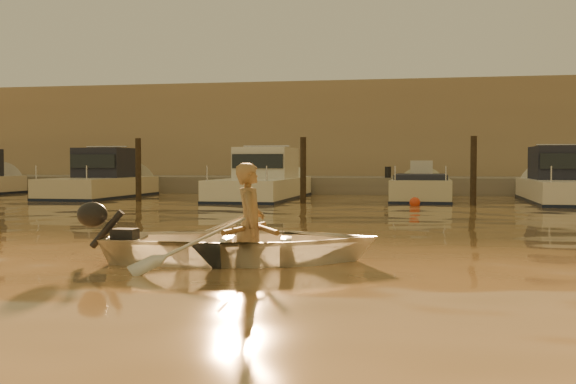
% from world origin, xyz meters
% --- Properties ---
extents(ground_plane, '(160.00, 160.00, 0.00)m').
position_xyz_m(ground_plane, '(0.00, 0.00, 0.00)').
color(ground_plane, olive).
rests_on(ground_plane, ground).
extents(dinghy, '(3.80, 3.02, 0.71)m').
position_xyz_m(dinghy, '(1.24, 1.07, 0.23)').
color(dinghy, silver).
rests_on(dinghy, ground_plane).
extents(person, '(0.46, 0.62, 1.54)m').
position_xyz_m(person, '(1.34, 1.09, 0.47)').
color(person, olive).
rests_on(person, dinghy).
extents(outboard_motor, '(0.96, 0.56, 0.70)m').
position_xyz_m(outboard_motor, '(-0.23, 0.80, 0.28)').
color(outboard_motor, black).
rests_on(outboard_motor, dinghy).
extents(oar_port, '(0.86, 1.96, 0.13)m').
position_xyz_m(oar_port, '(1.49, 1.12, 0.42)').
color(oar_port, brown).
rests_on(oar_port, dinghy).
extents(oar_starboard, '(0.08, 2.10, 0.13)m').
position_xyz_m(oar_starboard, '(1.29, 1.08, 0.42)').
color(oar_starboard, brown).
rests_on(oar_starboard, dinghy).
extents(moored_boat_1, '(2.17, 6.48, 1.75)m').
position_xyz_m(moored_boat_1, '(-7.87, 16.00, 0.62)').
color(moored_boat_1, beige).
rests_on(moored_boat_1, ground_plane).
extents(moored_boat_2, '(2.25, 7.56, 1.75)m').
position_xyz_m(moored_boat_2, '(-2.00, 16.00, 0.62)').
color(moored_boat_2, white).
rests_on(moored_boat_2, ground_plane).
extents(moored_boat_3, '(1.83, 5.38, 0.95)m').
position_xyz_m(moored_boat_3, '(3.29, 16.00, 0.22)').
color(moored_boat_3, beige).
rests_on(moored_boat_3, ground_plane).
extents(moored_boat_4, '(2.31, 7.10, 1.75)m').
position_xyz_m(moored_boat_4, '(7.74, 16.00, 0.62)').
color(moored_boat_4, white).
rests_on(moored_boat_4, ground_plane).
extents(piling_1, '(0.18, 0.18, 2.20)m').
position_xyz_m(piling_1, '(-5.50, 13.80, 0.90)').
color(piling_1, '#2D2319').
rests_on(piling_1, ground_plane).
extents(piling_2, '(0.18, 0.18, 2.20)m').
position_xyz_m(piling_2, '(-0.20, 13.80, 0.90)').
color(piling_2, '#2D2319').
rests_on(piling_2, ground_plane).
extents(piling_3, '(0.18, 0.18, 2.20)m').
position_xyz_m(piling_3, '(4.80, 13.80, 0.90)').
color(piling_3, '#2D2319').
rests_on(piling_3, ground_plane).
extents(fender_b, '(0.30, 0.30, 0.30)m').
position_xyz_m(fender_b, '(-7.04, 13.63, 0.10)').
color(fender_b, '#D85519').
rests_on(fender_b, ground_plane).
extents(fender_c, '(0.30, 0.30, 0.30)m').
position_xyz_m(fender_c, '(-1.45, 12.86, 0.10)').
color(fender_c, silver).
rests_on(fender_c, ground_plane).
extents(fender_d, '(0.30, 0.30, 0.30)m').
position_xyz_m(fender_d, '(3.15, 13.09, 0.10)').
color(fender_d, red).
rests_on(fender_d, ground_plane).
extents(quay, '(52.00, 4.00, 1.00)m').
position_xyz_m(quay, '(0.00, 21.50, 0.15)').
color(quay, gray).
rests_on(quay, ground_plane).
extents(waterfront_building, '(46.00, 7.00, 4.80)m').
position_xyz_m(waterfront_building, '(0.00, 27.00, 2.40)').
color(waterfront_building, '#9E8466').
rests_on(waterfront_building, quay).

